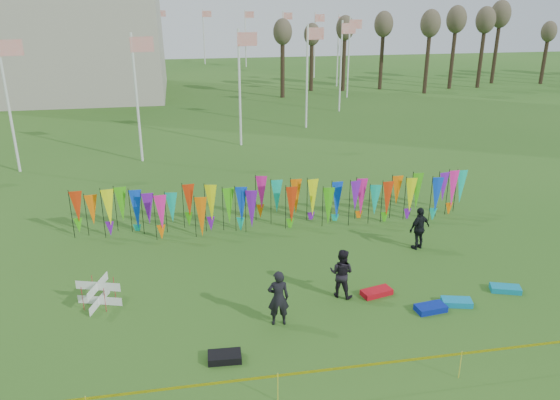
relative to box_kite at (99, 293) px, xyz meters
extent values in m
plane|color=#255317|center=(7.29, -3.28, -0.46)|extent=(160.00, 160.00, 0.00)
cylinder|color=silver|center=(21.29, 44.72, 3.54)|extent=(0.16, 0.16, 8.00)
plane|color=red|center=(21.89, 44.72, 6.84)|extent=(1.40, 0.00, 1.40)
cylinder|color=silver|center=(20.34, 51.96, 3.54)|extent=(0.16, 0.16, 8.00)
plane|color=red|center=(20.94, 51.96, 6.84)|extent=(1.40, 0.00, 1.40)
cylinder|color=silver|center=(17.54, 58.72, 3.54)|extent=(0.16, 0.16, 8.00)
plane|color=red|center=(18.14, 58.72, 6.84)|extent=(1.40, 0.00, 1.40)
cylinder|color=silver|center=(13.09, 64.51, 3.54)|extent=(0.16, 0.16, 8.00)
plane|color=red|center=(13.69, 64.51, 6.84)|extent=(1.40, 0.00, 1.40)
cylinder|color=silver|center=(7.29, 68.96, 3.54)|extent=(0.16, 0.16, 8.00)
plane|color=red|center=(7.89, 68.96, 6.84)|extent=(1.40, 0.00, 1.40)
cylinder|color=silver|center=(0.54, 71.76, 3.54)|extent=(0.16, 0.16, 8.00)
plane|color=red|center=(1.14, 71.76, 6.84)|extent=(1.40, 0.00, 1.40)
cylinder|color=silver|center=(-6.71, 72.72, 3.54)|extent=(0.16, 0.16, 8.00)
plane|color=red|center=(-6.11, 72.72, 6.84)|extent=(1.40, 0.00, 1.40)
cylinder|color=silver|center=(-13.96, 71.76, 3.54)|extent=(0.16, 0.16, 8.00)
plane|color=red|center=(-13.36, 71.76, 6.84)|extent=(1.40, 0.00, 1.40)
cylinder|color=silver|center=(-20.71, 68.96, 3.54)|extent=(0.16, 0.16, 8.00)
plane|color=red|center=(-20.11, 68.96, 6.84)|extent=(1.40, 0.00, 1.40)
cylinder|color=silver|center=(-6.71, 16.72, 3.54)|extent=(0.16, 0.16, 8.00)
plane|color=red|center=(-6.11, 16.72, 6.84)|extent=(1.40, 0.00, 1.40)
cylinder|color=silver|center=(0.54, 17.67, 3.54)|extent=(0.16, 0.16, 8.00)
plane|color=red|center=(1.14, 17.67, 6.84)|extent=(1.40, 0.00, 1.40)
cylinder|color=silver|center=(7.29, 20.47, 3.54)|extent=(0.16, 0.16, 8.00)
plane|color=red|center=(7.89, 20.47, 6.84)|extent=(1.40, 0.00, 1.40)
cylinder|color=silver|center=(13.09, 24.92, 3.54)|extent=(0.16, 0.16, 8.00)
plane|color=red|center=(13.69, 24.92, 6.84)|extent=(1.40, 0.00, 1.40)
cylinder|color=silver|center=(17.54, 30.72, 3.54)|extent=(0.16, 0.16, 8.00)
plane|color=red|center=(18.14, 30.72, 6.84)|extent=(1.40, 0.00, 1.40)
cylinder|color=silver|center=(20.34, 37.47, 3.54)|extent=(0.16, 0.16, 8.00)
plane|color=red|center=(20.94, 37.47, 6.84)|extent=(1.40, 0.00, 1.40)
cylinder|color=black|center=(-1.71, 5.79, 0.59)|extent=(0.03, 0.03, 2.10)
cone|color=red|center=(-1.43, 5.79, 0.76)|extent=(0.64, 0.64, 1.60)
cylinder|color=black|center=(-1.13, 5.79, 0.59)|extent=(0.03, 0.03, 2.10)
cone|color=orange|center=(-0.85, 5.79, 0.76)|extent=(0.64, 0.64, 1.60)
cylinder|color=black|center=(-0.55, 5.79, 0.59)|extent=(0.03, 0.03, 2.10)
cone|color=#E8F50C|center=(-0.27, 5.79, 0.76)|extent=(0.64, 0.64, 1.60)
cylinder|color=black|center=(0.03, 5.79, 0.59)|extent=(0.03, 0.03, 2.10)
cone|color=#3FB414|center=(0.31, 5.79, 0.76)|extent=(0.64, 0.64, 1.60)
cylinder|color=black|center=(0.61, 5.79, 0.59)|extent=(0.03, 0.03, 2.10)
cone|color=blue|center=(0.89, 5.79, 0.76)|extent=(0.64, 0.64, 1.60)
cylinder|color=black|center=(1.19, 5.79, 0.59)|extent=(0.03, 0.03, 2.10)
cone|color=#6F13AE|center=(1.47, 5.79, 0.76)|extent=(0.64, 0.64, 1.60)
cylinder|color=black|center=(1.78, 5.79, 0.59)|extent=(0.03, 0.03, 2.10)
cone|color=#F21A94|center=(2.06, 5.79, 0.76)|extent=(0.64, 0.64, 1.60)
cylinder|color=black|center=(2.36, 5.79, 0.59)|extent=(0.03, 0.03, 2.10)
cone|color=#0CBA9C|center=(2.64, 5.79, 0.76)|extent=(0.64, 0.64, 1.60)
cylinder|color=black|center=(2.94, 5.79, 0.59)|extent=(0.03, 0.03, 2.10)
cone|color=red|center=(3.22, 5.79, 0.76)|extent=(0.64, 0.64, 1.60)
cylinder|color=black|center=(3.52, 5.79, 0.59)|extent=(0.03, 0.03, 2.10)
cone|color=orange|center=(3.80, 5.79, 0.76)|extent=(0.64, 0.64, 1.60)
cylinder|color=black|center=(4.10, 5.79, 0.59)|extent=(0.03, 0.03, 2.10)
cone|color=#E8F50C|center=(4.38, 5.79, 0.76)|extent=(0.64, 0.64, 1.60)
cylinder|color=black|center=(4.68, 5.79, 0.59)|extent=(0.03, 0.03, 2.10)
cone|color=#3FB414|center=(4.96, 5.79, 0.76)|extent=(0.64, 0.64, 1.60)
cylinder|color=black|center=(5.26, 5.79, 0.59)|extent=(0.03, 0.03, 2.10)
cone|color=blue|center=(5.54, 5.79, 0.76)|extent=(0.64, 0.64, 1.60)
cylinder|color=black|center=(5.84, 5.79, 0.59)|extent=(0.03, 0.03, 2.10)
cone|color=#6F13AE|center=(6.12, 5.79, 0.76)|extent=(0.64, 0.64, 1.60)
cylinder|color=black|center=(6.42, 5.79, 0.59)|extent=(0.03, 0.03, 2.10)
cone|color=#F21A94|center=(6.70, 5.79, 0.76)|extent=(0.64, 0.64, 1.60)
cylinder|color=black|center=(7.00, 5.79, 0.59)|extent=(0.03, 0.03, 2.10)
cone|color=#0CBA9C|center=(7.28, 5.79, 0.76)|extent=(0.64, 0.64, 1.60)
cylinder|color=black|center=(7.58, 5.79, 0.59)|extent=(0.03, 0.03, 2.10)
cone|color=red|center=(7.86, 5.79, 0.76)|extent=(0.64, 0.64, 1.60)
cylinder|color=black|center=(8.16, 5.79, 0.59)|extent=(0.03, 0.03, 2.10)
cone|color=orange|center=(8.44, 5.79, 0.76)|extent=(0.64, 0.64, 1.60)
cylinder|color=black|center=(8.74, 5.79, 0.59)|extent=(0.03, 0.03, 2.10)
cone|color=#E8F50C|center=(9.02, 5.79, 0.76)|extent=(0.64, 0.64, 1.60)
cylinder|color=black|center=(9.32, 5.79, 0.59)|extent=(0.03, 0.03, 2.10)
cone|color=#3FB414|center=(9.60, 5.79, 0.76)|extent=(0.64, 0.64, 1.60)
cylinder|color=black|center=(9.90, 5.79, 0.59)|extent=(0.03, 0.03, 2.10)
cone|color=blue|center=(10.18, 5.79, 0.76)|extent=(0.64, 0.64, 1.60)
cylinder|color=black|center=(10.49, 5.79, 0.59)|extent=(0.03, 0.03, 2.10)
cone|color=#6F13AE|center=(10.77, 5.79, 0.76)|extent=(0.64, 0.64, 1.60)
cylinder|color=black|center=(11.07, 5.79, 0.59)|extent=(0.03, 0.03, 2.10)
cone|color=#F21A94|center=(11.35, 5.79, 0.76)|extent=(0.64, 0.64, 1.60)
cylinder|color=black|center=(11.65, 5.79, 0.59)|extent=(0.03, 0.03, 2.10)
cone|color=#0CBA9C|center=(11.93, 5.79, 0.76)|extent=(0.64, 0.64, 1.60)
cylinder|color=black|center=(12.23, 5.79, 0.59)|extent=(0.03, 0.03, 2.10)
cone|color=red|center=(12.51, 5.79, 0.76)|extent=(0.64, 0.64, 1.60)
cylinder|color=black|center=(12.81, 5.79, 0.59)|extent=(0.03, 0.03, 2.10)
cone|color=orange|center=(13.09, 5.79, 0.76)|extent=(0.64, 0.64, 1.60)
cylinder|color=black|center=(13.39, 5.79, 0.59)|extent=(0.03, 0.03, 2.10)
cone|color=#E8F50C|center=(13.67, 5.79, 0.76)|extent=(0.64, 0.64, 1.60)
cylinder|color=black|center=(13.97, 5.79, 0.59)|extent=(0.03, 0.03, 2.10)
cone|color=#3FB414|center=(14.25, 5.79, 0.76)|extent=(0.64, 0.64, 1.60)
cylinder|color=black|center=(14.55, 5.79, 0.59)|extent=(0.03, 0.03, 2.10)
cone|color=blue|center=(14.83, 5.79, 0.76)|extent=(0.64, 0.64, 1.60)
cylinder|color=black|center=(15.13, 5.79, 0.59)|extent=(0.03, 0.03, 2.10)
cone|color=#6F13AE|center=(15.41, 5.79, 0.76)|extent=(0.64, 0.64, 1.60)
cylinder|color=black|center=(15.71, 5.79, 0.59)|extent=(0.03, 0.03, 2.10)
cone|color=#F21A94|center=(15.99, 5.79, 0.76)|extent=(0.64, 0.64, 1.60)
cylinder|color=black|center=(16.29, 5.79, 0.59)|extent=(0.03, 0.03, 2.10)
cone|color=#0CBA9C|center=(16.57, 5.79, 0.76)|extent=(0.64, 0.64, 1.60)
cube|color=#ECED05|center=(7.29, -5.85, 0.36)|extent=(26.00, 0.01, 0.08)
cylinder|color=yellow|center=(5.29, -5.85, -0.01)|extent=(0.02, 0.02, 0.90)
cylinder|color=yellow|center=(10.29, -5.85, -0.01)|extent=(0.02, 0.02, 0.90)
cylinder|color=#362A1B|center=(13.29, 40.72, 2.74)|extent=(0.44, 0.44, 6.40)
ellipsoid|color=brown|center=(13.29, 40.72, 6.10)|extent=(1.92, 1.92, 2.56)
cylinder|color=#362A1B|center=(17.29, 40.72, 2.74)|extent=(0.44, 0.44, 6.40)
ellipsoid|color=brown|center=(17.29, 40.72, 6.10)|extent=(1.92, 1.92, 2.56)
cylinder|color=#362A1B|center=(21.29, 40.72, 2.74)|extent=(0.44, 0.44, 6.40)
ellipsoid|color=brown|center=(21.29, 40.72, 6.10)|extent=(1.92, 1.92, 2.56)
cylinder|color=#362A1B|center=(25.29, 40.72, 2.74)|extent=(0.44, 0.44, 6.40)
ellipsoid|color=brown|center=(25.29, 40.72, 6.10)|extent=(1.92, 1.92, 2.56)
cylinder|color=#362A1B|center=(29.29, 40.72, 2.74)|extent=(0.44, 0.44, 6.40)
ellipsoid|color=brown|center=(29.29, 40.72, 6.10)|extent=(1.92, 1.92, 2.56)
cylinder|color=#362A1B|center=(33.29, 40.72, 2.74)|extent=(0.44, 0.44, 6.40)
ellipsoid|color=brown|center=(33.29, 40.72, 6.10)|extent=(1.92, 1.92, 2.56)
cylinder|color=#362A1B|center=(37.29, 40.72, 2.74)|extent=(0.44, 0.44, 6.40)
ellipsoid|color=brown|center=(37.29, 40.72, 6.10)|extent=(1.92, 1.92, 2.56)
cylinder|color=#362A1B|center=(41.29, 40.72, 2.74)|extent=(0.44, 0.44, 6.40)
ellipsoid|color=brown|center=(41.29, 40.72, 6.10)|extent=(1.92, 1.92, 2.56)
cylinder|color=#362A1B|center=(45.29, 40.72, 2.74)|extent=(0.44, 0.44, 6.40)
ellipsoid|color=brown|center=(45.29, 40.72, 6.10)|extent=(1.92, 1.92, 2.56)
cylinder|color=red|center=(-0.40, -0.40, 0.00)|extent=(0.02, 0.02, 0.91)
cylinder|color=red|center=(0.40, -0.40, 0.00)|extent=(0.02, 0.02, 0.91)
cylinder|color=red|center=(-0.40, 0.40, 0.00)|extent=(0.02, 0.02, 0.91)
cylinder|color=red|center=(0.40, 0.40, 0.00)|extent=(0.02, 0.02, 0.91)
imported|color=black|center=(5.92, -2.25, 0.51)|extent=(0.74, 0.57, 1.94)
imported|color=black|center=(8.44, -0.92, 0.45)|extent=(1.04, 0.95, 1.82)
imported|color=black|center=(12.77, 2.25, 0.47)|extent=(1.24, 0.99, 1.86)
cube|color=#0C89BF|center=(12.25, -2.23, -0.35)|extent=(1.12, 0.75, 0.20)
cube|color=#092099|center=(11.19, -2.44, -0.35)|extent=(1.09, 0.66, 0.22)
cube|color=red|center=(9.73, -1.09, -0.35)|extent=(1.20, 0.76, 0.20)
cube|color=black|center=(4.01, -3.86, -0.34)|extent=(1.02, 0.62, 0.23)
cube|color=#0C86AD|center=(14.45, -1.69, -0.36)|extent=(1.16, 0.82, 0.20)
camera|label=1|loc=(3.22, -17.37, 9.74)|focal=35.00mm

